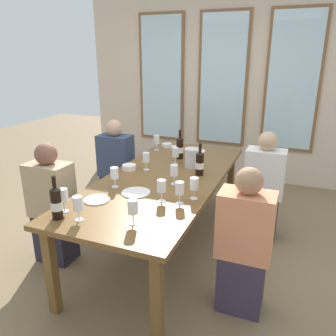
{
  "coord_description": "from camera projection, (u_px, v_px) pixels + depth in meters",
  "views": [
    {
      "loc": [
        1.11,
        -2.69,
        1.81
      ],
      "look_at": [
        0.0,
        0.1,
        0.79
      ],
      "focal_mm": 35.92,
      "sensor_mm": 36.0,
      "label": 1
    }
  ],
  "objects": [
    {
      "name": "white_plate_2",
      "position": [
        196.0,
        151.0,
        3.89
      ],
      "size": [
        0.22,
        0.22,
        0.01
      ],
      "primitive_type": "cylinder",
      "color": "white",
      "rests_on": "dining_table"
    },
    {
      "name": "seated_person_3",
      "position": [
        244.0,
        246.0,
        2.38
      ],
      "size": [
        0.38,
        0.24,
        1.11
      ],
      "color": "#382D43",
      "rests_on": "ground"
    },
    {
      "name": "seated_person_2",
      "position": [
        52.0,
        207.0,
        2.98
      ],
      "size": [
        0.38,
        0.24,
        1.11
      ],
      "color": "#252330",
      "rests_on": "ground"
    },
    {
      "name": "back_wall_with_windows",
      "position": [
        223.0,
        80.0,
        4.85
      ],
      "size": [
        4.21,
        0.1,
        2.9
      ],
      "color": "beige",
      "rests_on": "ground"
    },
    {
      "name": "tasting_bowl_2",
      "position": [
        129.0,
        167.0,
        3.27
      ],
      "size": [
        0.14,
        0.14,
        0.05
      ],
      "primitive_type": "cylinder",
      "color": "white",
      "rests_on": "dining_table"
    },
    {
      "name": "wine_glass_4",
      "position": [
        157.0,
        140.0,
        3.91
      ],
      "size": [
        0.07,
        0.07,
        0.17
      ],
      "color": "white",
      "rests_on": "dining_table"
    },
    {
      "name": "dining_table",
      "position": [
        164.0,
        183.0,
        3.12
      ],
      "size": [
        1.01,
        2.42,
        0.74
      ],
      "color": "brown",
      "rests_on": "ground"
    },
    {
      "name": "wine_glass_5",
      "position": [
        114.0,
        174.0,
        2.82
      ],
      "size": [
        0.07,
        0.07,
        0.17
      ],
      "color": "white",
      "rests_on": "dining_table"
    },
    {
      "name": "wine_glass_6",
      "position": [
        180.0,
        189.0,
        2.5
      ],
      "size": [
        0.07,
        0.07,
        0.17
      ],
      "color": "white",
      "rests_on": "dining_table"
    },
    {
      "name": "wine_bottle_1",
      "position": [
        56.0,
        203.0,
        2.27
      ],
      "size": [
        0.08,
        0.08,
        0.31
      ],
      "color": "black",
      "rests_on": "dining_table"
    },
    {
      "name": "metal_pitcher",
      "position": [
        192.0,
        158.0,
        3.33
      ],
      "size": [
        0.16,
        0.16,
        0.19
      ],
      "color": "silver",
      "rests_on": "dining_table"
    },
    {
      "name": "ground_plane",
      "position": [
        164.0,
        246.0,
        3.34
      ],
      "size": [
        12.0,
        12.0,
        0.0
      ],
      "primitive_type": "plane",
      "color": "#7C6547"
    },
    {
      "name": "wine_glass_10",
      "position": [
        174.0,
        171.0,
        2.88
      ],
      "size": [
        0.07,
        0.07,
        0.17
      ],
      "color": "white",
      "rests_on": "dining_table"
    },
    {
      "name": "wine_glass_7",
      "position": [
        133.0,
        208.0,
        2.2
      ],
      "size": [
        0.07,
        0.07,
        0.17
      ],
      "color": "white",
      "rests_on": "dining_table"
    },
    {
      "name": "seated_person_0",
      "position": [
        116.0,
        169.0,
        3.96
      ],
      "size": [
        0.38,
        0.24,
        1.11
      ],
      "color": "#2A2437",
      "rests_on": "ground"
    },
    {
      "name": "tasting_bowl_0",
      "position": [
        176.0,
        148.0,
        3.94
      ],
      "size": [
        0.12,
        0.12,
        0.04
      ],
      "primitive_type": "cylinder",
      "color": "white",
      "rests_on": "dining_table"
    },
    {
      "name": "wine_glass_0",
      "position": [
        146.0,
        158.0,
        3.24
      ],
      "size": [
        0.07,
        0.07,
        0.17
      ],
      "color": "white",
      "rests_on": "dining_table"
    },
    {
      "name": "wine_glass_3",
      "position": [
        78.0,
        204.0,
        2.25
      ],
      "size": [
        0.07,
        0.07,
        0.17
      ],
      "color": "white",
      "rests_on": "dining_table"
    },
    {
      "name": "seated_person_1",
      "position": [
        263.0,
        188.0,
        3.39
      ],
      "size": [
        0.38,
        0.24,
        1.11
      ],
      "color": "#2F292D",
      "rests_on": "ground"
    },
    {
      "name": "wine_glass_1",
      "position": [
        176.0,
        153.0,
        3.4
      ],
      "size": [
        0.07,
        0.07,
        0.17
      ],
      "color": "white",
      "rests_on": "dining_table"
    },
    {
      "name": "white_plate_1",
      "position": [
        136.0,
        193.0,
        2.73
      ],
      "size": [
        0.23,
        0.23,
        0.01
      ],
      "primitive_type": "cylinder",
      "color": "white",
      "rests_on": "dining_table"
    },
    {
      "name": "tasting_bowl_1",
      "position": [
        167.0,
        145.0,
        4.06
      ],
      "size": [
        0.12,
        0.12,
        0.04
      ],
      "primitive_type": "cylinder",
      "color": "white",
      "rests_on": "dining_table"
    },
    {
      "name": "wine_glass_2",
      "position": [
        194.0,
        185.0,
        2.59
      ],
      "size": [
        0.07,
        0.07,
        0.17
      ],
      "color": "white",
      "rests_on": "dining_table"
    },
    {
      "name": "white_plate_0",
      "position": [
        97.0,
        200.0,
        2.59
      ],
      "size": [
        0.2,
        0.2,
        0.01
      ],
      "primitive_type": "cylinder",
      "color": "white",
      "rests_on": "dining_table"
    },
    {
      "name": "wine_glass_8",
      "position": [
        162.0,
        187.0,
        2.54
      ],
      "size": [
        0.07,
        0.07,
        0.17
      ],
      "color": "white",
      "rests_on": "dining_table"
    },
    {
      "name": "wine_bottle_2",
      "position": [
        180.0,
        148.0,
        3.59
      ],
      "size": [
        0.08,
        0.08,
        0.32
      ],
      "color": "black",
      "rests_on": "dining_table"
    },
    {
      "name": "wine_glass_9",
      "position": [
        63.0,
        196.0,
        2.37
      ],
      "size": [
        0.07,
        0.07,
        0.17
      ],
      "color": "white",
      "rests_on": "dining_table"
    },
    {
      "name": "wine_bottle_0",
      "position": [
        200.0,
        163.0,
        3.11
      ],
      "size": [
        0.08,
        0.08,
        0.3
      ],
      "color": "black",
      "rests_on": "dining_table"
    }
  ]
}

